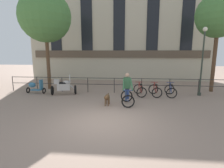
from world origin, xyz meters
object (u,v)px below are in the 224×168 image
(parked_motorcycle, at_px, (63,86))
(parked_bicycle_mid_left, at_px, (155,91))
(parked_bicycle_mid_right, at_px, (171,91))
(dog, at_px, (107,98))
(parked_bicycle_near_lamp, at_px, (140,90))
(street_lamp, at_px, (202,58))
(parked_scooter, at_px, (35,87))
(cyclist_with_bike, at_px, (127,90))

(parked_motorcycle, relative_size, parked_bicycle_mid_left, 1.48)
(parked_bicycle_mid_right, bearing_deg, dog, 37.12)
(parked_bicycle_near_lamp, xyz_separation_m, parked_bicycle_mid_right, (1.94, -0.00, -0.00))
(parked_bicycle_mid_right, bearing_deg, parked_bicycle_mid_left, 5.76)
(parked_bicycle_mid_right, bearing_deg, street_lamp, -162.09)
(parked_motorcycle, distance_m, parked_scooter, 2.10)
(parked_bicycle_near_lamp, bearing_deg, street_lamp, 177.40)
(dog, bearing_deg, cyclist_with_bike, 21.16)
(dog, height_order, parked_motorcycle, parked_motorcycle)
(parked_motorcycle, height_order, parked_bicycle_mid_left, parked_motorcycle)
(parked_bicycle_mid_left, distance_m, street_lamp, 3.60)
(parked_bicycle_mid_right, distance_m, street_lamp, 2.87)
(street_lamp, bearing_deg, parked_motorcycle, -175.93)
(parked_motorcycle, relative_size, parked_bicycle_near_lamp, 1.43)
(cyclist_with_bike, relative_size, parked_motorcycle, 0.99)
(parked_scooter, bearing_deg, parked_bicycle_mid_right, -86.30)
(parked_bicycle_mid_left, xyz_separation_m, parked_bicycle_mid_right, (0.97, 0.00, 0.00))
(cyclist_with_bike, relative_size, parked_scooter, 1.30)
(parked_bicycle_mid_right, xyz_separation_m, street_lamp, (1.94, 0.42, 2.08))
(dog, relative_size, parked_scooter, 0.79)
(cyclist_with_bike, distance_m, parked_bicycle_mid_right, 3.40)
(dog, bearing_deg, parked_bicycle_near_lamp, 52.99)
(dog, xyz_separation_m, street_lamp, (5.76, 2.75, 2.00))
(parked_motorcycle, relative_size, street_lamp, 0.40)
(dog, xyz_separation_m, parked_motorcycle, (-3.18, 2.11, 0.13))
(parked_bicycle_near_lamp, height_order, parked_bicycle_mid_left, same)
(parked_bicycle_mid_right, bearing_deg, parked_bicycle_near_lamp, 5.76)
(cyclist_with_bike, relative_size, dog, 1.66)
(dog, bearing_deg, street_lamp, 27.33)
(cyclist_with_bike, distance_m, parked_bicycle_mid_left, 2.68)
(parked_scooter, bearing_deg, parked_bicycle_mid_left, -86.28)
(parked_bicycle_near_lamp, relative_size, parked_scooter, 0.92)
(parked_scooter, bearing_deg, parked_bicycle_near_lamp, -86.26)
(parked_motorcycle, bearing_deg, parked_bicycle_mid_left, -101.84)
(parked_scooter, relative_size, street_lamp, 0.30)
(cyclist_with_bike, height_order, parked_bicycle_near_lamp, cyclist_with_bike)
(parked_bicycle_near_lamp, relative_size, parked_bicycle_mid_right, 1.02)
(cyclist_with_bike, distance_m, parked_motorcycle, 4.58)
(street_lamp, bearing_deg, parked_bicycle_mid_left, -171.84)
(dog, relative_size, parked_bicycle_near_lamp, 0.86)
(parked_bicycle_near_lamp, distance_m, parked_scooter, 7.14)
(dog, distance_m, parked_motorcycle, 3.81)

